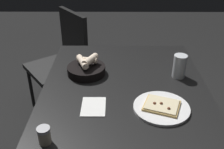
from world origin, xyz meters
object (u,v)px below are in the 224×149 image
object	(u,v)px
pizza_plate	(161,107)
pepper_shaker	(44,136)
bread_basket	(86,69)
chair_far	(64,57)
beer_glass	(179,67)
dining_table	(125,94)

from	to	relation	value
pizza_plate	pepper_shaker	world-z (taller)	pepper_shaker
bread_basket	chair_far	xyz separation A→B (m)	(-0.70, -0.28, -0.27)
bread_basket	beer_glass	world-z (taller)	beer_glass
dining_table	chair_far	size ratio (longest dim) A/B	1.21
pepper_shaker	chair_far	size ratio (longest dim) A/B	0.08
bread_basket	beer_glass	xyz separation A→B (m)	(0.03, 0.55, 0.03)
pizza_plate	pepper_shaker	size ratio (longest dim) A/B	3.61
beer_glass	chair_far	xyz separation A→B (m)	(-0.73, -0.83, -0.29)
pizza_plate	beer_glass	xyz separation A→B (m)	(-0.32, 0.15, 0.05)
dining_table	pepper_shaker	size ratio (longest dim) A/B	14.24
dining_table	chair_far	world-z (taller)	chair_far
beer_glass	chair_far	distance (m)	1.14
pizza_plate	chair_far	bearing A→B (deg)	-147.23
pizza_plate	chair_far	world-z (taller)	chair_far
dining_table	pepper_shaker	bearing A→B (deg)	-36.99
bread_basket	pepper_shaker	world-z (taller)	bread_basket
beer_glass	chair_far	size ratio (longest dim) A/B	0.15
pizza_plate	bread_basket	xyz separation A→B (m)	(-0.35, -0.40, 0.02)
beer_glass	pepper_shaker	bearing A→B (deg)	-50.46
bread_basket	pepper_shaker	bearing A→B (deg)	-11.63
pizza_plate	beer_glass	bearing A→B (deg)	154.85
bread_basket	chair_far	distance (m)	0.80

